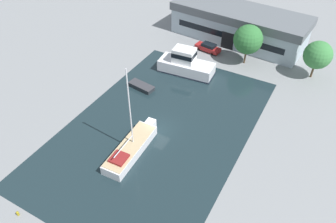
{
  "coord_description": "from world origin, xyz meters",
  "views": [
    {
      "loc": [
        16.89,
        -27.55,
        30.33
      ],
      "look_at": [
        0.0,
        2.67,
        1.0
      ],
      "focal_mm": 35.0,
      "sensor_mm": 36.0,
      "label": 1
    }
  ],
  "objects_px": {
    "parked_car": "(208,47)",
    "sailboat_moored": "(131,148)",
    "small_dinghy": "(142,86)",
    "warehouse_building": "(239,25)",
    "quay_tree_by_water": "(318,55)",
    "motor_cruiser": "(186,64)",
    "quay_tree_near_building": "(248,39)"
  },
  "relations": [
    {
      "from": "sailboat_moored",
      "to": "small_dinghy",
      "type": "relative_size",
      "value": 2.73
    },
    {
      "from": "motor_cruiser",
      "to": "quay_tree_near_building",
      "type": "bearing_deg",
      "value": -49.55
    },
    {
      "from": "quay_tree_near_building",
      "to": "quay_tree_by_water",
      "type": "bearing_deg",
      "value": 5.9
    },
    {
      "from": "small_dinghy",
      "to": "warehouse_building",
      "type": "bearing_deg",
      "value": -10.15
    },
    {
      "from": "sailboat_moored",
      "to": "small_dinghy",
      "type": "bearing_deg",
      "value": 114.82
    },
    {
      "from": "quay_tree_by_water",
      "to": "small_dinghy",
      "type": "relative_size",
      "value": 1.43
    },
    {
      "from": "quay_tree_by_water",
      "to": "parked_car",
      "type": "xyz_separation_m",
      "value": [
        -18.11,
        -0.57,
        -3.3
      ]
    },
    {
      "from": "warehouse_building",
      "to": "sailboat_moored",
      "type": "height_order",
      "value": "sailboat_moored"
    },
    {
      "from": "parked_car",
      "to": "sailboat_moored",
      "type": "height_order",
      "value": "sailboat_moored"
    },
    {
      "from": "parked_car",
      "to": "sailboat_moored",
      "type": "distance_m",
      "value": 27.62
    },
    {
      "from": "quay_tree_by_water",
      "to": "motor_cruiser",
      "type": "xyz_separation_m",
      "value": [
        -18.55,
        -8.79,
        -2.51
      ]
    },
    {
      "from": "quay_tree_by_water",
      "to": "parked_car",
      "type": "height_order",
      "value": "quay_tree_by_water"
    },
    {
      "from": "warehouse_building",
      "to": "small_dinghy",
      "type": "bearing_deg",
      "value": -103.18
    },
    {
      "from": "parked_car",
      "to": "motor_cruiser",
      "type": "height_order",
      "value": "motor_cruiser"
    },
    {
      "from": "warehouse_building",
      "to": "small_dinghy",
      "type": "distance_m",
      "value": 23.86
    },
    {
      "from": "warehouse_building",
      "to": "quay_tree_by_water",
      "type": "height_order",
      "value": "quay_tree_by_water"
    },
    {
      "from": "sailboat_moored",
      "to": "motor_cruiser",
      "type": "bearing_deg",
      "value": 94.08
    },
    {
      "from": "motor_cruiser",
      "to": "small_dinghy",
      "type": "bearing_deg",
      "value": 147.18
    },
    {
      "from": "motor_cruiser",
      "to": "small_dinghy",
      "type": "relative_size",
      "value": 2.14
    },
    {
      "from": "parked_car",
      "to": "motor_cruiser",
      "type": "distance_m",
      "value": 8.28
    },
    {
      "from": "warehouse_building",
      "to": "quay_tree_near_building",
      "type": "distance_m",
      "value": 8.67
    },
    {
      "from": "sailboat_moored",
      "to": "quay_tree_near_building",
      "type": "bearing_deg",
      "value": 76.27
    },
    {
      "from": "quay_tree_near_building",
      "to": "parked_car",
      "type": "height_order",
      "value": "quay_tree_near_building"
    },
    {
      "from": "quay_tree_near_building",
      "to": "warehouse_building",
      "type": "bearing_deg",
      "value": 119.03
    },
    {
      "from": "warehouse_building",
      "to": "quay_tree_near_building",
      "type": "xyz_separation_m",
      "value": [
        4.15,
        -7.48,
        1.4
      ]
    },
    {
      "from": "quay_tree_near_building",
      "to": "small_dinghy",
      "type": "height_order",
      "value": "quay_tree_near_building"
    },
    {
      "from": "small_dinghy",
      "to": "quay_tree_near_building",
      "type": "bearing_deg",
      "value": -29.46
    },
    {
      "from": "sailboat_moored",
      "to": "motor_cruiser",
      "type": "relative_size",
      "value": 1.28
    },
    {
      "from": "quay_tree_by_water",
      "to": "motor_cruiser",
      "type": "bearing_deg",
      "value": -154.64
    },
    {
      "from": "quay_tree_near_building",
      "to": "motor_cruiser",
      "type": "xyz_separation_m",
      "value": [
        -7.58,
        -7.66,
        -2.89
      ]
    },
    {
      "from": "quay_tree_near_building",
      "to": "quay_tree_by_water",
      "type": "relative_size",
      "value": 1.1
    },
    {
      "from": "quay_tree_near_building",
      "to": "motor_cruiser",
      "type": "distance_m",
      "value": 11.15
    }
  ]
}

